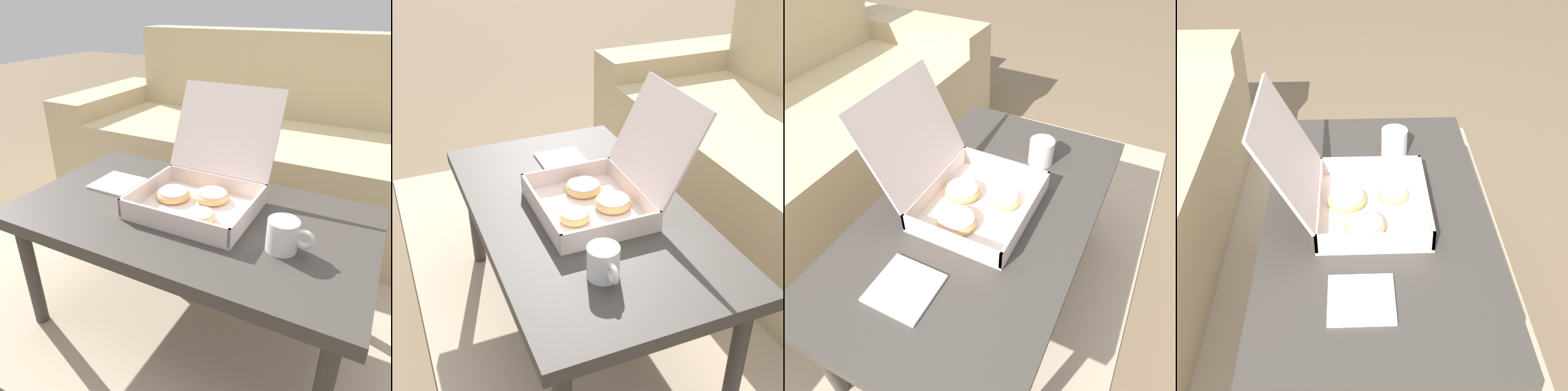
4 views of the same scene
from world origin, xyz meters
The scene contains 6 objects.
ground_plane centered at (0.00, 0.00, 0.00)m, with size 12.00×12.00×0.00m, color #756047.
area_rug centered at (0.00, 0.30, 0.01)m, with size 2.45×1.93×0.01m, color tan.
coffee_table centered at (0.00, -0.18, 0.40)m, with size 1.05×0.59×0.45m.
pastry_box centered at (0.01, -0.11, 0.51)m, with size 0.34×0.42×0.32m.
coffee_mug centered at (0.30, -0.25, 0.49)m, with size 0.12×0.08×0.08m.
napkin_stack centered at (-0.31, -0.13, 0.45)m, with size 0.15×0.15×0.01m.
Camera 2 is at (1.22, -0.67, 1.29)m, focal length 50.00 mm.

